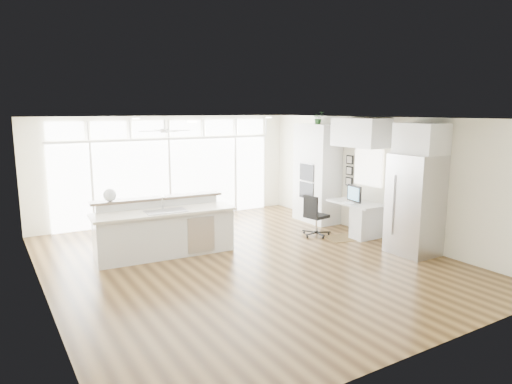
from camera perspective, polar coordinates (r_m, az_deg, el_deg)
floor at (r=8.84m, az=-1.35°, el=-8.63°), size 7.00×8.00×0.02m
ceiling at (r=8.37m, az=-1.43°, el=9.21°), size 7.00×8.00×0.02m
wall_back at (r=12.10m, az=-10.93°, el=2.92°), size 7.00×0.04×2.70m
wall_front at (r=5.51m, az=20.07°, el=-6.19°), size 7.00×0.04×2.70m
wall_left at (r=7.43m, az=-25.46°, el=-2.41°), size 0.04×8.00×2.70m
wall_right at (r=10.67m, az=15.12°, el=1.79°), size 0.04×8.00×2.70m
glass_wall at (r=12.08m, az=-10.78°, el=1.47°), size 5.80×0.06×2.08m
transom_row at (r=11.96m, az=-11.00°, el=7.79°), size 5.90×0.06×0.40m
desk_window at (r=10.82m, az=13.87°, el=3.03°), size 0.04×0.85×0.85m
ceiling_fan at (r=10.71m, az=-11.38°, el=8.05°), size 1.16×1.16×0.32m
recessed_lights at (r=8.55m, az=-2.11°, el=9.09°), size 3.40×3.00×0.02m
oven_cabinet at (r=11.77m, az=7.63°, el=2.32°), size 0.64×1.20×2.50m
desk_nook at (r=10.80m, az=12.37°, el=-3.24°), size 0.72×1.30×0.76m
upper_cabinets at (r=10.55m, az=12.94°, el=7.26°), size 0.64×1.30×0.64m
refrigerator at (r=9.56m, az=19.25°, el=-1.50°), size 0.76×0.90×2.00m
fridge_cabinet at (r=9.44m, az=19.95°, el=6.29°), size 0.64×0.90×0.60m
framed_photos at (r=11.28m, az=11.61°, el=2.63°), size 0.06×0.22×0.80m
kitchen_island at (r=9.19m, az=-11.30°, el=-4.44°), size 2.85×1.25×1.11m
rug at (r=10.53m, az=11.13°, el=-5.63°), size 0.93×0.75×0.01m
office_chair at (r=10.52m, az=7.57°, el=-2.94°), size 0.56×0.53×0.94m
fishbowl at (r=9.23m, az=-17.81°, el=-0.35°), size 0.27×0.27×0.25m
monitor at (r=10.62m, az=12.18°, el=-0.19°), size 0.16×0.51×0.42m
keyboard at (r=10.55m, az=11.46°, el=-1.37°), size 0.12×0.30×0.01m
potted_plant at (r=11.66m, az=7.79°, el=9.00°), size 0.30×0.33×0.24m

